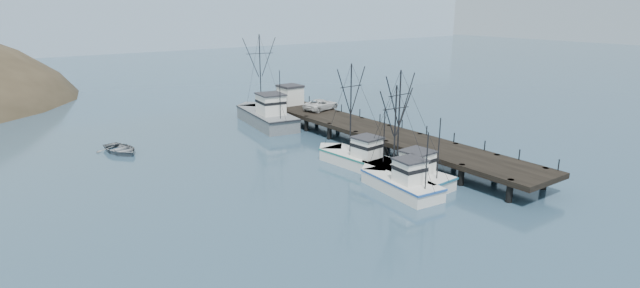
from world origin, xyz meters
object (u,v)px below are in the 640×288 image
at_px(trawler_far, 357,158).
at_px(work_vessel, 265,116).
at_px(pier_shed, 290,94).
at_px(pickup_truck, 321,105).
at_px(motorboat, 121,153).
at_px(trawler_mid, 399,182).
at_px(trawler_near, 404,173).
at_px(pier, 373,131).

xyz_separation_m(trawler_far, work_vessel, (1.55, 21.34, 0.41)).
bearing_deg(work_vessel, pier_shed, 16.86).
xyz_separation_m(pickup_truck, motorboat, (-26.32, 1.97, -2.74)).
bearing_deg(pier_shed, trawler_mid, -105.01).
bearing_deg(trawler_near, pickup_truck, 72.58).
height_order(trawler_mid, motorboat, trawler_mid).
distance_m(work_vessel, pickup_truck, 7.84).
bearing_deg(work_vessel, trawler_far, -94.15).
bearing_deg(trawler_far, pickup_truck, 65.12).
distance_m(trawler_mid, trawler_far, 7.93).
relative_size(trawler_near, pier_shed, 3.33).
xyz_separation_m(pier, motorboat, (-24.99, 14.06, -1.69)).
xyz_separation_m(work_vessel, pickup_truck, (6.32, -4.38, 1.52)).
bearing_deg(trawler_mid, trawler_near, 34.39).
height_order(trawler_mid, pier_shed, trawler_mid).
relative_size(pier, work_vessel, 2.96).
relative_size(trawler_mid, trawler_far, 0.90).
height_order(trawler_near, motorboat, trawler_near).
xyz_separation_m(pier, trawler_far, (-6.54, -4.88, -0.87)).
relative_size(trawler_near, trawler_far, 1.00).
distance_m(pier, pickup_truck, 12.20).
xyz_separation_m(pier_shed, motorboat, (-25.07, -3.94, -3.42)).
height_order(pier, motorboat, pier).
bearing_deg(trawler_far, pier, 36.71).
bearing_deg(trawler_near, trawler_far, 95.21).
bearing_deg(pier, pickup_truck, 83.75).
bearing_deg(motorboat, work_vessel, -4.50).
bearing_deg(trawler_near, trawler_mid, -145.61).
xyz_separation_m(trawler_near, motorboat, (-19.02, 25.22, -0.82)).
height_order(trawler_mid, trawler_far, trawler_far).
distance_m(work_vessel, motorboat, 20.18).
height_order(trawler_near, pier_shed, trawler_near).
xyz_separation_m(trawler_near, pickup_truck, (7.30, 23.25, 1.92)).
bearing_deg(motorboat, trawler_near, -64.34).
height_order(trawler_near, work_vessel, work_vessel).
distance_m(trawler_mid, motorboat, 31.59).
bearing_deg(trawler_far, trawler_mid, -101.62).
bearing_deg(pickup_truck, trawler_mid, 147.18).
height_order(pickup_truck, motorboat, pickup_truck).
bearing_deg(work_vessel, pickup_truck, -34.72).
relative_size(pier, pickup_truck, 8.22).
bearing_deg(pier_shed, work_vessel, -163.14).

